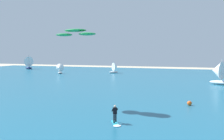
# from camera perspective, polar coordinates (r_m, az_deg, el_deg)

# --- Properties ---
(ocean) EXTENTS (160.00, 90.00, 0.10)m
(ocean) POSITION_cam_1_polar(r_m,az_deg,el_deg) (54.17, 10.42, -2.77)
(ocean) COLOR #1E607F
(ocean) RESTS_ON ground
(kitesurfer) EXTENTS (1.47, 1.97, 1.67)m
(kitesurfer) POSITION_cam_1_polar(r_m,az_deg,el_deg) (21.79, 0.82, -11.38)
(kitesurfer) COLOR #26B2CC
(kitesurfer) RESTS_ON ocean
(kite) EXTENTS (5.39, 2.16, 0.80)m
(kite) POSITION_cam_1_polar(r_m,az_deg,el_deg) (28.22, -8.89, 8.92)
(kite) COLOR #198C3F
(sailboat_far_left) EXTENTS (3.33, 3.28, 3.75)m
(sailboat_far_left) POSITION_cam_1_polar(r_m,az_deg,el_deg) (75.05, 0.73, 0.58)
(sailboat_far_left) COLOR white
(sailboat_far_left) RESTS_ON ocean
(sailboat_far_right) EXTENTS (2.72, 3.09, 3.48)m
(sailboat_far_right) POSITION_cam_1_polar(r_m,az_deg,el_deg) (74.25, -12.62, 0.34)
(sailboat_far_right) COLOR silver
(sailboat_far_right) RESTS_ON ocean
(sailboat_heeled_over) EXTENTS (4.69, 4.20, 5.26)m
(sailboat_heeled_over) POSITION_cam_1_polar(r_m,az_deg,el_deg) (52.63, 24.29, -0.58)
(sailboat_heeled_over) COLOR white
(sailboat_heeled_over) RESTS_ON ocean
(sailboat_outermost) EXTENTS (5.01, 4.48, 5.62)m
(sailboat_outermost) POSITION_cam_1_polar(r_m,az_deg,el_deg) (100.22, -19.77, 1.73)
(sailboat_outermost) COLOR navy
(sailboat_outermost) RESTS_ON ocean
(marker_buoy) EXTENTS (0.57, 0.57, 0.57)m
(marker_buoy) POSITION_cam_1_polar(r_m,az_deg,el_deg) (30.57, 18.29, -7.66)
(marker_buoy) COLOR #E55919
(marker_buoy) RESTS_ON ocean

